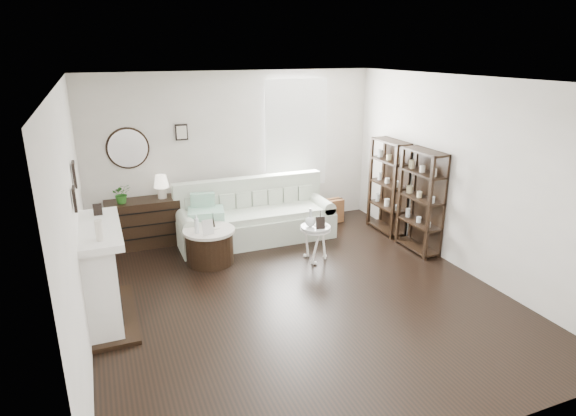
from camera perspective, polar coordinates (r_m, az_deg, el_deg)
name	(u,v)px	position (r m, az deg, el deg)	size (l,w,h in m)	color
room	(276,135)	(8.48, -1.39, 8.59)	(5.50, 5.50, 5.50)	black
fireplace	(103,277)	(5.97, -21.12, -7.65)	(0.50, 1.40, 1.84)	white
shelf_unit_far	(388,187)	(8.37, 11.79, 2.50)	(0.30, 0.80, 1.60)	black
shelf_unit_near	(421,201)	(7.67, 15.46, 0.77)	(0.30, 0.80, 1.60)	black
sofa	(255,220)	(8.03, -3.98, -1.37)	(2.55, 0.88, 0.99)	#AFB8A4
quilt	(206,214)	(7.63, -9.68, -0.66)	(0.55, 0.45, 0.14)	#299975
suitcase	(326,212)	(8.78, 4.56, -0.44)	(0.64, 0.21, 0.43)	brown
dresser	(143,223)	(8.06, -16.76, -1.68)	(1.13, 0.49, 0.76)	black
table_lamp	(162,187)	(7.92, -14.76, 2.47)	(0.24, 0.24, 0.38)	#EFE2C9
potted_plant	(122,194)	(7.84, -19.13, 1.61)	(0.28, 0.24, 0.31)	#245E1A
drum_table	(210,246)	(7.22, -9.27, -4.43)	(0.76, 0.76, 0.53)	black
pedestal_table	(316,229)	(7.13, 3.29, -2.51)	(0.45, 0.45, 0.54)	white
eiffel_drum	(213,221)	(7.15, -8.85, -1.52)	(0.12, 0.12, 0.20)	black
bottle_drum	(197,224)	(6.96, -10.79, -1.88)	(0.06, 0.06, 0.27)	silver
card_frame_drum	(208,227)	(6.90, -9.49, -2.25)	(0.16, 0.01, 0.21)	silver
eiffel_ped	(320,218)	(7.14, 3.85, -1.24)	(0.12, 0.12, 0.20)	black
flask_ped	(310,217)	(7.05, 2.67, -1.13)	(0.15, 0.15, 0.28)	silver
card_frame_ped	(320,223)	(6.99, 3.86, -1.76)	(0.13, 0.01, 0.18)	black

